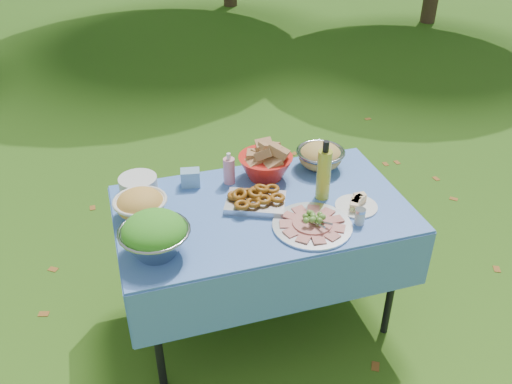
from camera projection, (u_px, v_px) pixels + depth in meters
ground at (262, 314)px, 3.15m from camera, size 80.00×80.00×0.00m
picnic_table at (262, 264)px, 2.94m from camera, size 1.46×0.86×0.76m
salad_bowl at (155, 235)px, 2.37m from camera, size 0.40×0.40×0.21m
pasta_bowl_white at (140, 204)px, 2.63m from camera, size 0.33×0.33×0.14m
plate_stack at (138, 185)px, 2.82m from camera, size 0.22×0.22×0.09m
wipes_box at (190, 178)px, 2.88m from camera, size 0.11×0.09×0.09m
sanitizer_bottle at (229, 168)px, 2.88m from camera, size 0.07×0.07×0.18m
bread_bowl at (266, 161)px, 2.92m from camera, size 0.33×0.33×0.20m
pasta_bowl_steel at (320, 156)px, 3.03m from camera, size 0.28×0.28×0.14m
fried_tray at (256, 200)px, 2.73m from camera, size 0.36×0.31×0.07m
charcuterie_platter at (313, 219)px, 2.57m from camera, size 0.50×0.50×0.09m
oil_bottle at (324, 170)px, 2.72m from camera, size 0.09×0.09×0.33m
cheese_plate at (357, 202)px, 2.72m from camera, size 0.22×0.22×0.06m
shaker at (360, 216)px, 2.60m from camera, size 0.06×0.06×0.08m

